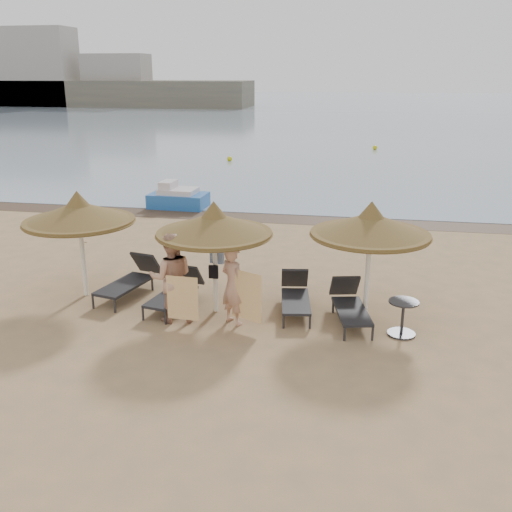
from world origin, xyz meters
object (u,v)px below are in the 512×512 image
Objects in this scene: palapa_right at (371,225)px; lounger_near_left at (177,290)px; lounger_near_right at (295,295)px; lounger_far_right at (350,304)px; side_table at (402,319)px; person_left at (171,271)px; palapa_left at (79,213)px; lounger_far_left at (131,279)px; pedal_boat at (178,198)px; palapa_center at (214,225)px; person_right at (233,279)px.

lounger_near_left is (-4.47, -0.32, -1.75)m from palapa_right.
lounger_near_left reaches higher than lounger_near_right.
lounger_far_right is 2.66× the size of side_table.
lounger_near_left is 1.16m from person_left.
lounger_near_left is 1.02× the size of lounger_near_right.
palapa_right is 1.33× the size of lounger_near_left.
palapa_left is 2.06m from lounger_far_left.
person_left is at bearing -166.50° from lounger_near_right.
person_left is 11.41m from pedal_boat.
palapa_center is 1.21× the size of lounger_far_left.
lounger_near_left is 2.85m from lounger_near_right.
side_table is 3.75m from person_right.
palapa_left is 1.35× the size of lounger_near_right.
palapa_left is at bearing 164.82° from lounger_far_right.
lounger_far_left is 3.22m from person_right.
side_table is 5.13m from person_left.
palapa_left reaches higher than person_left.
person_left is at bearing -27.88° from lounger_far_left.
palapa_center is at bearing -172.22° from palapa_right.
lounger_far_left is 2.84× the size of side_table.
lounger_far_left is at bearing 168.22° from lounger_near_right.
lounger_near_right is at bearing 159.08° from side_table.
palapa_center is at bearing 168.78° from lounger_far_right.
pedal_boat reaches higher than lounger_far_right.
lounger_far_left is at bearing 178.35° from palapa_right.
person_left is at bearing -141.04° from palapa_center.
palapa_center is 1.32m from person_right.
pedal_boat is (-7.33, 10.13, 0.01)m from lounger_far_right.
person_left is (0.18, -0.83, 0.80)m from lounger_near_left.
pedal_boat is (-3.40, 10.86, -0.78)m from person_left.
pedal_boat reaches higher than lounger_near_left.
palapa_left is 6.95m from palapa_right.
lounger_near_left is at bearing -69.63° from pedal_boat.
lounger_near_right is at bearing 16.11° from lounger_near_left.
lounger_near_left is at bearing 171.32° from palapa_center.
palapa_right reaches higher than person_right.
lounger_far_left is (1.12, 0.25, -1.71)m from palapa_left.
lounger_near_right is (4.19, -0.23, -0.04)m from lounger_far_left.
person_right is at bearing -14.24° from lounger_near_left.
palapa_right is 1.28× the size of person_right.
palapa_right is 12.51m from pedal_boat.
person_left reaches higher than lounger_near_right.
person_right is (-2.91, -1.06, -1.08)m from palapa_right.
lounger_far_left is (-5.82, 0.17, -1.72)m from palapa_right.
person_right is at bearing -10.05° from lounger_far_left.
palapa_right is at bearing 15.08° from lounger_near_left.
palapa_right reaches higher than lounger_near_left.
lounger_near_left is at bearing -175.93° from palapa_right.
palapa_center reaches higher than pedal_boat.
palapa_center reaches higher than person_left.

